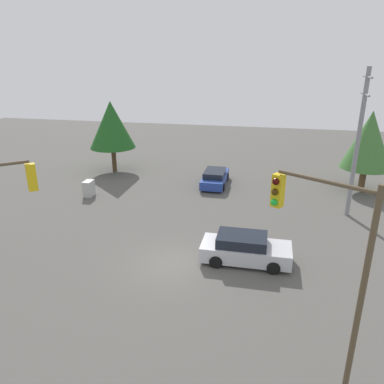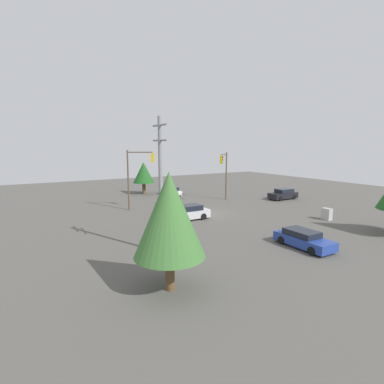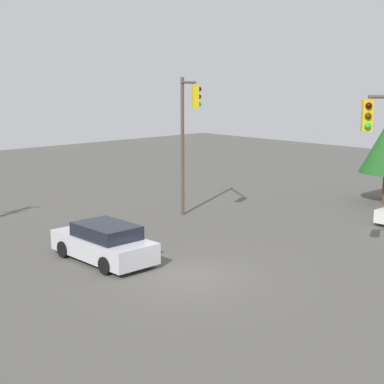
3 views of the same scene
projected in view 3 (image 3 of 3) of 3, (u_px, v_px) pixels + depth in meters
ground_plane at (187, 277)px, 20.87m from camera, size 80.00×80.00×0.00m
sedan_silver at (104, 243)px, 22.58m from camera, size 2.04×4.56×1.49m
traffic_signal_cross at (187, 125)px, 28.46m from camera, size 1.78×2.80×7.00m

